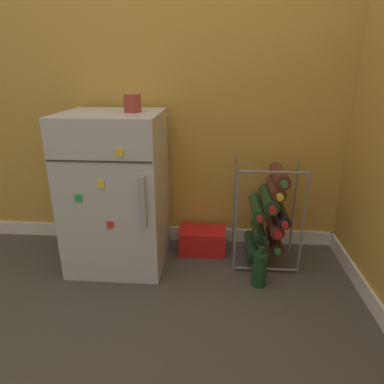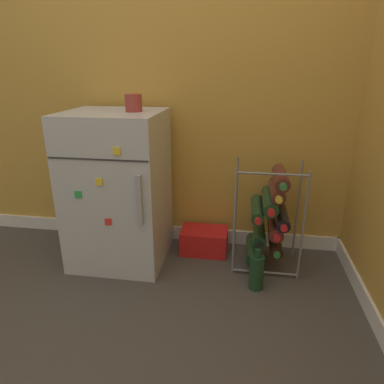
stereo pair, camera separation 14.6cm
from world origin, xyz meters
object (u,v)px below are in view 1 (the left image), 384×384
mini_fridge (117,191)px  soda_box (203,240)px  fridge_top_cup (132,103)px  loose_bottle_floor (260,269)px  wine_rack (269,214)px

mini_fridge → soda_box: 0.62m
fridge_top_cup → mini_fridge: bearing=-175.1°
mini_fridge → loose_bottle_floor: 0.89m
wine_rack → fridge_top_cup: 0.96m
mini_fridge → wine_rack: bearing=2.6°
soda_box → mini_fridge: bearing=-164.1°
wine_rack → loose_bottle_floor: bearing=-104.9°
wine_rack → fridge_top_cup: fridge_top_cup is taller
wine_rack → fridge_top_cup: (-0.74, -0.03, 0.61)m
soda_box → fridge_top_cup: 0.93m
mini_fridge → wine_rack: (0.86, 0.04, -0.13)m
wine_rack → loose_bottle_floor: size_ratio=2.70×
mini_fridge → wine_rack: mini_fridge is taller
soda_box → fridge_top_cup: bearing=-160.8°
fridge_top_cup → loose_bottle_floor: size_ratio=0.39×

